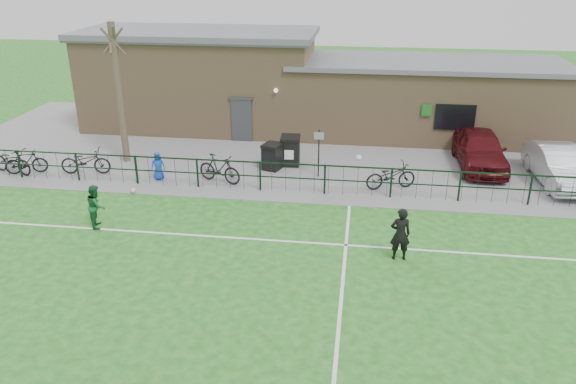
# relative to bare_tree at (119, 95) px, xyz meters

# --- Properties ---
(ground) EXTENTS (90.00, 90.00, 0.00)m
(ground) POSITION_rel_bare_tree_xyz_m (8.00, -10.50, -3.00)
(ground) COLOR #1E5E1B
(ground) RESTS_ON ground
(paving_strip) EXTENTS (34.00, 13.00, 0.02)m
(paving_strip) POSITION_rel_bare_tree_xyz_m (8.00, 3.00, -2.99)
(paving_strip) COLOR slate
(paving_strip) RESTS_ON ground
(pitch_line_touch) EXTENTS (28.00, 0.10, 0.01)m
(pitch_line_touch) POSITION_rel_bare_tree_xyz_m (8.00, -2.70, -3.00)
(pitch_line_touch) COLOR white
(pitch_line_touch) RESTS_ON ground
(pitch_line_mid) EXTENTS (28.00, 0.10, 0.01)m
(pitch_line_mid) POSITION_rel_bare_tree_xyz_m (8.00, -6.50, -3.00)
(pitch_line_mid) COLOR white
(pitch_line_mid) RESTS_ON ground
(pitch_line_perp) EXTENTS (0.10, 16.00, 0.01)m
(pitch_line_perp) POSITION_rel_bare_tree_xyz_m (10.00, -10.50, -3.00)
(pitch_line_perp) COLOR white
(pitch_line_perp) RESTS_ON ground
(perimeter_fence) EXTENTS (28.00, 0.10, 1.20)m
(perimeter_fence) POSITION_rel_bare_tree_xyz_m (8.00, -2.50, -2.40)
(perimeter_fence) COLOR black
(perimeter_fence) RESTS_ON ground
(bare_tree) EXTENTS (0.30, 0.30, 6.00)m
(bare_tree) POSITION_rel_bare_tree_xyz_m (0.00, 0.00, 0.00)
(bare_tree) COLOR #493B2C
(bare_tree) RESTS_ON ground
(wheelie_bin_left) EXTENTS (0.90, 0.96, 1.04)m
(wheelie_bin_left) POSITION_rel_bare_tree_xyz_m (6.60, -0.13, -2.46)
(wheelie_bin_left) COLOR black
(wheelie_bin_left) RESTS_ON paving_strip
(wheelie_bin_right) EXTENTS (0.84, 0.94, 1.19)m
(wheelie_bin_right) POSITION_rel_bare_tree_xyz_m (7.27, 0.54, -2.39)
(wheelie_bin_right) COLOR black
(wheelie_bin_right) RESTS_ON paving_strip
(sign_post) EXTENTS (0.07, 0.07, 2.00)m
(sign_post) POSITION_rel_bare_tree_xyz_m (8.61, -0.74, -1.98)
(sign_post) COLOR black
(sign_post) RESTS_ON paving_strip
(car_maroon) EXTENTS (1.91, 4.69, 1.60)m
(car_maroon) POSITION_rel_bare_tree_xyz_m (15.35, 1.34, -2.18)
(car_maroon) COLOR #4B0D12
(car_maroon) RESTS_ON paving_strip
(car_silver) EXTENTS (1.79, 4.53, 1.47)m
(car_silver) POSITION_rel_bare_tree_xyz_m (18.13, -0.12, -2.25)
(car_silver) COLOR #ABAEB3
(car_silver) RESTS_ON paving_strip
(bicycle_a) EXTENTS (2.20, 1.30, 1.09)m
(bicycle_a) POSITION_rel_bare_tree_xyz_m (-4.11, -2.10, -2.43)
(bicycle_a) COLOR black
(bicycle_a) RESTS_ON paving_strip
(bicycle_b) EXTENTS (1.76, 1.04, 1.02)m
(bicycle_b) POSITION_rel_bare_tree_xyz_m (-3.50, -2.06, -2.47)
(bicycle_b) COLOR black
(bicycle_b) RESTS_ON paving_strip
(bicycle_c) EXTENTS (2.15, 1.02, 1.09)m
(bicycle_c) POSITION_rel_bare_tree_xyz_m (-1.03, -1.73, -2.44)
(bicycle_c) COLOR black
(bicycle_c) RESTS_ON paving_strip
(bicycle_d) EXTENTS (2.00, 1.17, 1.16)m
(bicycle_d) POSITION_rel_bare_tree_xyz_m (4.73, -1.91, -2.40)
(bicycle_d) COLOR black
(bicycle_d) RESTS_ON paving_strip
(bicycle_e) EXTENTS (2.13, 1.34, 1.06)m
(bicycle_e) POSITION_rel_bare_tree_xyz_m (11.51, -1.63, -2.45)
(bicycle_e) COLOR black
(bicycle_e) RESTS_ON paving_strip
(spectator_child) EXTENTS (0.64, 0.50, 1.16)m
(spectator_child) POSITION_rel_bare_tree_xyz_m (2.19, -1.95, -2.40)
(spectator_child) COLOR blue
(spectator_child) RESTS_ON paving_strip
(goalkeeper_kick) EXTENTS (1.80, 3.15, 2.30)m
(goalkeeper_kick) POSITION_rel_bare_tree_xyz_m (11.57, -7.06, -2.13)
(goalkeeper_kick) COLOR black
(goalkeeper_kick) RESTS_ON ground
(outfield_player) EXTENTS (0.78, 0.87, 1.49)m
(outfield_player) POSITION_rel_bare_tree_xyz_m (1.61, -6.27, -2.26)
(outfield_player) COLOR #18552A
(outfield_player) RESTS_ON ground
(ball_ground) EXTENTS (0.22, 0.22, 0.22)m
(ball_ground) POSITION_rel_bare_tree_xyz_m (1.68, -3.44, -2.89)
(ball_ground) COLOR white
(ball_ground) RESTS_ON ground
(clubhouse) EXTENTS (24.25, 5.40, 4.96)m
(clubhouse) POSITION_rel_bare_tree_xyz_m (7.12, 6.00, -0.78)
(clubhouse) COLOR #9E7E58
(clubhouse) RESTS_ON ground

